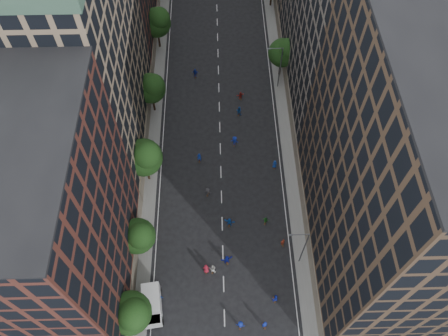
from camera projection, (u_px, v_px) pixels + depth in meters
name	position (u px, v px, depth m)	size (l,w,h in m)	color
ground	(219.00, 109.00, 75.96)	(240.00, 240.00, 0.00)	black
sidewalk_left	(153.00, 79.00, 79.80)	(4.00, 105.00, 0.15)	slate
sidewalk_right	(284.00, 76.00, 80.12)	(4.00, 105.00, 0.15)	slate
bldg_left_a	(48.00, 226.00, 47.38)	(14.00, 22.00, 30.00)	#50261E
bldg_left_b	(78.00, 57.00, 58.71)	(14.00, 26.00, 34.00)	#8D765C
bldg_right_a	(396.00, 173.00, 47.54)	(14.00, 30.00, 36.00)	#4B3728
bldg_right_b	(346.00, 13.00, 64.51)	(14.00, 28.00, 33.00)	#655C53
tree_left_0	(131.00, 313.00, 51.21)	(5.20, 5.20, 8.83)	black
tree_left_1	(138.00, 236.00, 56.98)	(4.80, 4.80, 8.21)	black
tree_left_2	(145.00, 157.00, 62.79)	(5.60, 5.60, 9.45)	black
tree_left_3	(151.00, 87.00, 70.84)	(5.00, 5.00, 8.58)	black
tree_left_4	(157.00, 21.00, 79.27)	(5.40, 5.40, 9.08)	black
tree_right_a	(284.00, 52.00, 75.63)	(5.00, 5.00, 8.39)	black
streetlamp_near	(303.00, 247.00, 56.58)	(2.64, 0.22, 9.06)	#595B60
streetlamp_far	(279.00, 66.00, 74.46)	(2.64, 0.22, 9.06)	#595B60
cargo_van	(152.00, 304.00, 56.21)	(3.06, 5.46, 2.77)	white
skater_1	(265.00, 324.00, 55.36)	(0.69, 0.45, 1.89)	#162BB3
skater_2	(275.00, 298.00, 57.22)	(0.87, 0.68, 1.78)	#121F99
skater_3	(240.00, 325.00, 55.39)	(1.13, 0.65, 1.75)	#13269C
skater_4	(159.00, 297.00, 57.29)	(1.04, 0.43, 1.78)	#1549AD
skater_5	(227.00, 260.00, 60.06)	(1.72, 0.55, 1.85)	#111A90
skater_6	(206.00, 269.00, 59.32)	(0.94, 0.61, 1.93)	#AA1C30
skater_7	(283.00, 242.00, 61.64)	(0.55, 0.36, 1.52)	maroon
skater_8	(213.00, 269.00, 59.33)	(0.93, 0.72, 1.91)	silver
skater_9	(208.00, 192.00, 66.04)	(1.04, 0.60, 1.61)	#37373B
skater_10	(266.00, 220.00, 63.47)	(0.91, 0.38, 1.56)	#227324
skater_11	(229.00, 222.00, 63.19)	(1.64, 0.52, 1.77)	#154BAB
skater_12	(275.00, 164.00, 68.75)	(0.78, 0.51, 1.59)	#123799
skater_13	(199.00, 157.00, 69.26)	(0.69, 0.46, 1.90)	#1537B1
skater_14	(239.00, 111.00, 74.52)	(0.90, 0.70, 1.86)	#124094
skater_15	(235.00, 141.00, 70.99)	(1.25, 0.72, 1.94)	#1429A5
skater_16	(195.00, 73.00, 79.33)	(1.11, 0.46, 1.89)	#142BA6
skater_17	(240.00, 96.00, 76.61)	(1.43, 0.46, 1.54)	maroon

